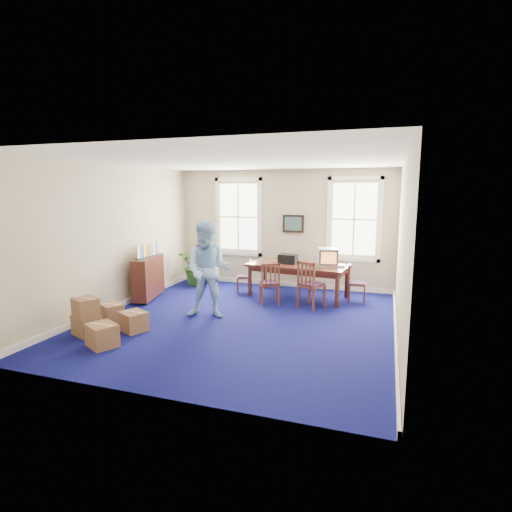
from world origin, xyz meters
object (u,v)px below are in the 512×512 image
(man, at_px, (209,270))
(credenza, at_px, (149,279))
(chair_near_left, at_px, (269,283))
(crt_tv, at_px, (328,257))
(cardboard_boxes, at_px, (98,315))
(conference_table, at_px, (298,281))
(potted_plant, at_px, (199,264))

(man, relative_size, credenza, 1.60)
(chair_near_left, height_order, credenza, chair_near_left)
(crt_tv, bearing_deg, cardboard_boxes, -146.02)
(man, height_order, cardboard_boxes, man)
(chair_near_left, xyz_separation_m, credenza, (-2.93, -0.52, -0.00))
(chair_near_left, bearing_deg, credenza, -13.70)
(conference_table, relative_size, potted_plant, 2.04)
(man, distance_m, cardboard_boxes, 2.27)
(conference_table, relative_size, cardboard_boxes, 1.90)
(potted_plant, xyz_separation_m, cardboard_boxes, (-0.00, -4.14, -0.23))
(man, xyz_separation_m, credenza, (-2.02, 0.85, -0.51))
(conference_table, bearing_deg, man, -114.42)
(credenza, height_order, cardboard_boxes, credenza)
(conference_table, distance_m, crt_tv, 0.96)
(crt_tv, xyz_separation_m, cardboard_boxes, (-3.63, -3.83, -0.68))
(potted_plant, height_order, cardboard_boxes, potted_plant)
(man, bearing_deg, crt_tv, 35.30)
(conference_table, height_order, cardboard_boxes, conference_table)
(crt_tv, relative_size, credenza, 0.40)
(chair_near_left, relative_size, credenza, 0.79)
(crt_tv, relative_size, cardboard_boxes, 0.40)
(man, distance_m, credenza, 2.25)
(man, height_order, credenza, man)
(potted_plant, distance_m, cardboard_boxes, 4.15)
(conference_table, xyz_separation_m, man, (-1.40, -2.20, 0.59))
(crt_tv, xyz_separation_m, man, (-2.12, -2.26, -0.03))
(chair_near_left, bearing_deg, man, 32.89)
(potted_plant, bearing_deg, crt_tv, -4.93)
(crt_tv, height_order, chair_near_left, crt_tv)
(potted_plant, bearing_deg, conference_table, -7.21)
(chair_near_left, xyz_separation_m, potted_plant, (-2.41, 1.20, 0.10))
(crt_tv, bearing_deg, potted_plant, 162.52)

